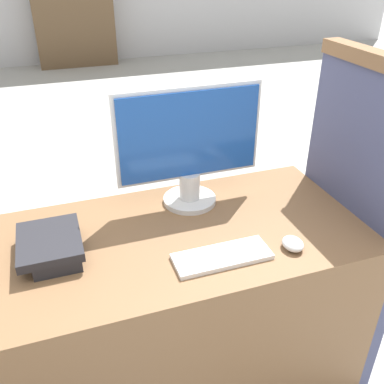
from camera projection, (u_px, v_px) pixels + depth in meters
The scene contains 7 objects.
desk at pixel (173, 310), 1.67m from camera, with size 1.37×0.67×0.72m.
carrel_divider at pixel (348, 220), 1.68m from camera, with size 0.07×0.57×1.30m.
monitor at pixel (189, 146), 1.56m from camera, with size 0.55×0.21×0.46m.
keyboard at pixel (222, 256), 1.37m from camera, with size 0.32×0.12×0.02m.
mouse at pixel (293, 244), 1.41m from camera, with size 0.07×0.08×0.04m.
book_stack at pixel (52, 245), 1.37m from camera, with size 0.20×0.24×0.07m.
bookshelf_far at pixel (73, 9), 6.19m from camera, with size 1.14×0.32×1.61m.
Camera 1 is at (-0.33, -0.84, 1.59)m, focal length 40.00 mm.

